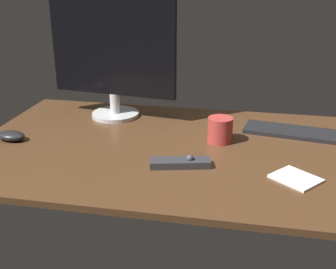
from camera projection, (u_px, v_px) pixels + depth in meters
desk at (183, 150)px, 143.81cm from camera, size 140.00×84.00×2.00cm
monitor at (113, 52)px, 163.51cm from camera, size 50.00×18.54×48.41cm
keyboard at (300, 133)px, 153.78cm from camera, size 40.37×17.95×1.41cm
computer_mouse at (11, 136)px, 148.58cm from camera, size 11.14×7.67×3.25cm
media_remote at (181, 163)px, 129.44cm from camera, size 18.76×9.27×3.69cm
coffee_mug at (220, 130)px, 146.39cm from camera, size 8.43×8.43×8.59cm
notepad at (296, 178)px, 121.69cm from camera, size 15.83×15.55×0.71cm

